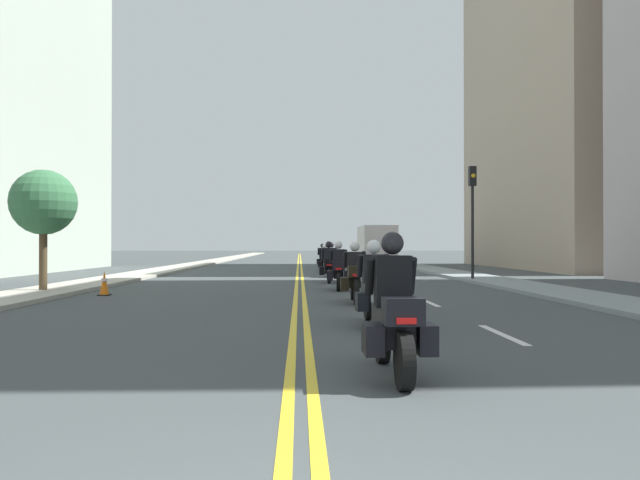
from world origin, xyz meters
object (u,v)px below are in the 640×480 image
(motorcycle_4, at_px, (329,266))
(parked_truck, at_px, (376,248))
(motorcycle_0, at_px, (394,320))
(motorcycle_6, at_px, (325,261))
(motorcycle_2, at_px, (355,277))
(motorcycle_3, at_px, (338,270))
(motorcycle_5, at_px, (331,263))
(traffic_cone_1, at_px, (104,283))
(street_tree_0, at_px, (43,203))
(motorcycle_1, at_px, (375,290))
(motorcycle_7, at_px, (323,259))
(traffic_light_near, at_px, (472,202))

(motorcycle_4, height_order, parked_truck, parked_truck)
(motorcycle_0, xyz_separation_m, motorcycle_6, (0.30, 26.93, 0.01))
(motorcycle_2, relative_size, parked_truck, 0.35)
(motorcycle_3, distance_m, motorcycle_4, 4.27)
(motorcycle_4, distance_m, motorcycle_5, 4.55)
(motorcycle_4, distance_m, traffic_cone_1, 9.41)
(street_tree_0, bearing_deg, traffic_cone_1, -20.55)
(motorcycle_4, bearing_deg, motorcycle_5, 86.97)
(motorcycle_2, height_order, street_tree_0, street_tree_0)
(motorcycle_1, height_order, street_tree_0, street_tree_0)
(motorcycle_5, relative_size, motorcycle_7, 1.04)
(motorcycle_2, xyz_separation_m, motorcycle_3, (-0.14, 4.70, 0.00))
(motorcycle_3, distance_m, motorcycle_7, 17.73)
(motorcycle_1, relative_size, motorcycle_2, 0.97)
(motorcycle_2, bearing_deg, traffic_cone_1, 161.91)
(motorcycle_0, relative_size, motorcycle_4, 1.02)
(motorcycle_3, bearing_deg, parked_truck, 83.29)
(motorcycle_7, relative_size, traffic_cone_1, 2.96)
(traffic_cone_1, bearing_deg, motorcycle_2, -20.00)
(motorcycle_6, bearing_deg, motorcycle_1, -90.08)
(motorcycle_0, xyz_separation_m, traffic_light_near, (6.04, 18.85, 2.62))
(motorcycle_3, bearing_deg, motorcycle_5, 91.81)
(motorcycle_0, height_order, motorcycle_5, motorcycle_5)
(motorcycle_4, height_order, traffic_cone_1, motorcycle_4)
(motorcycle_1, xyz_separation_m, parked_truck, (3.92, 32.56, 0.62))
(motorcycle_3, relative_size, motorcycle_6, 1.01)
(motorcycle_0, distance_m, motorcycle_3, 14.05)
(motorcycle_3, height_order, street_tree_0, street_tree_0)
(motorcycle_6, bearing_deg, motorcycle_3, -90.40)
(motorcycle_2, xyz_separation_m, motorcycle_5, (0.07, 13.51, 0.02))
(motorcycle_6, distance_m, motorcycle_7, 4.84)
(parked_truck, bearing_deg, traffic_cone_1, -113.74)
(motorcycle_5, relative_size, street_tree_0, 0.58)
(motorcycle_1, height_order, motorcycle_5, motorcycle_5)
(motorcycle_1, xyz_separation_m, motorcycle_3, (-0.08, 9.50, -0.00))
(motorcycle_4, xyz_separation_m, motorcycle_5, (0.33, 4.54, 0.01))
(motorcycle_0, bearing_deg, traffic_cone_1, 118.77)
(motorcycle_4, relative_size, parked_truck, 0.32)
(motorcycle_2, relative_size, traffic_cone_1, 3.15)
(motorcycle_0, relative_size, motorcycle_5, 0.96)
(motorcycle_7, bearing_deg, parked_truck, 51.73)
(motorcycle_4, bearing_deg, motorcycle_7, 90.09)
(traffic_light_near, xyz_separation_m, street_tree_0, (-14.96, -6.10, -0.48))
(motorcycle_1, distance_m, motorcycle_3, 9.50)
(street_tree_0, bearing_deg, motorcycle_3, 8.05)
(motorcycle_1, bearing_deg, motorcycle_0, -95.70)
(traffic_cone_1, relative_size, street_tree_0, 0.19)
(motorcycle_6, distance_m, parked_truck, 10.94)
(motorcycle_1, xyz_separation_m, motorcycle_6, (-0.02, 22.38, 0.00))
(motorcycle_1, bearing_deg, motorcycle_6, 88.39)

